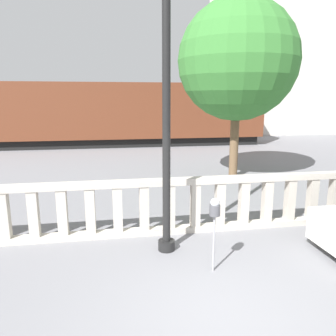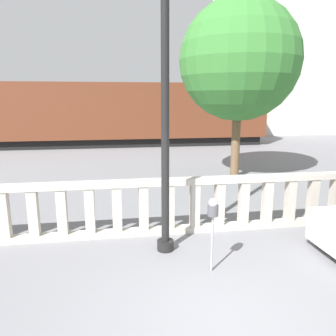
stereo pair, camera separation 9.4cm
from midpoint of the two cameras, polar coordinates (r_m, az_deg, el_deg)
name	(u,v)px [view 2 (the right image)]	position (r m, az deg, el deg)	size (l,w,h in m)	color
ground_plane	(227,322)	(4.97, 10.78, -24.91)	(160.00, 160.00, 0.00)	slate
balustrade	(182,206)	(7.34, 2.85, -6.56)	(15.15, 0.24, 1.26)	#BCB5A8
lamppost	(165,76)	(6.08, -0.05, 15.75)	(0.33, 0.33, 6.46)	black
parking_meter	(213,213)	(5.63, 8.31, -7.69)	(0.19, 0.19, 1.33)	#99999E
train_near	(62,114)	(21.31, -17.93, 8.96)	(25.88, 2.68, 4.49)	black
train_far	(186,110)	(34.01, 3.15, 10.08)	(23.71, 3.15, 4.03)	black
building_block	(274,59)	(33.00, 18.10, 17.53)	(9.17, 9.28, 12.89)	beige
tree_left	(239,61)	(12.51, 12.52, 17.80)	(4.29, 4.29, 6.44)	brown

